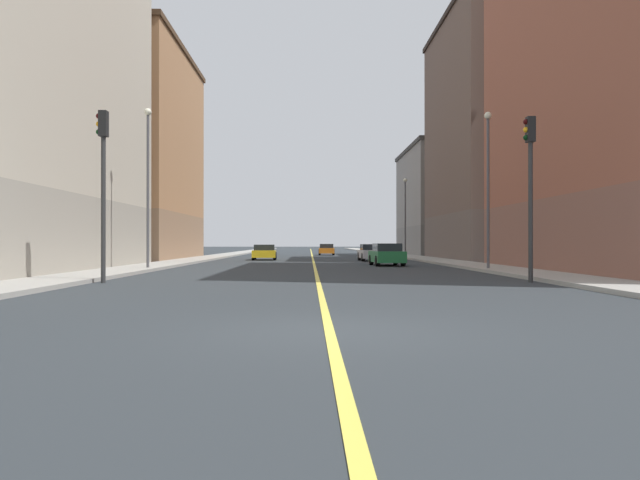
{
  "coord_description": "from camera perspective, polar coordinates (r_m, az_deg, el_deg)",
  "views": [
    {
      "loc": [
        -0.32,
        -9.67,
        1.41
      ],
      "look_at": [
        0.31,
        25.57,
        1.56
      ],
      "focal_mm": 34.12,
      "sensor_mm": 36.0,
      "label": 1
    }
  ],
  "objects": [
    {
      "name": "ground_plane",
      "position": [
        9.77,
        0.88,
        -8.54
      ],
      "size": [
        400.0,
        400.0,
        0.0
      ],
      "primitive_type": "plane",
      "color": "#2B3135",
      "rests_on": "ground"
    },
    {
      "name": "building_right_midblock",
      "position": [
        52.95,
        -17.14,
        7.67
      ],
      "size": [
        8.92,
        17.84,
        17.36
      ],
      "color": "#8F6B4F",
      "rests_on": "ground"
    },
    {
      "name": "sidewalk_left",
      "position": [
        59.46,
        8.23,
        -1.53
      ],
      "size": [
        2.67,
        168.0,
        0.15
      ],
      "primitive_type": "cube",
      "color": "#9E9B93",
      "rests_on": "ground"
    },
    {
      "name": "car_green",
      "position": [
        37.46,
        6.28,
        -1.38
      ],
      "size": [
        1.9,
        4.11,
        1.36
      ],
      "color": "#1E6B38",
      "rests_on": "ground"
    },
    {
      "name": "car_silver",
      "position": [
        47.14,
        4.91,
        -1.19
      ],
      "size": [
        2.0,
        4.45,
        1.29
      ],
      "color": "silver",
      "rests_on": "ground"
    },
    {
      "name": "street_lamp_left_near",
      "position": [
        31.23,
        15.49,
        5.96
      ],
      "size": [
        0.36,
        0.36,
        7.71
      ],
      "color": "#4C4C51",
      "rests_on": "ground"
    },
    {
      "name": "street_lamp_right_near",
      "position": [
        32.2,
        -15.84,
        6.12
      ],
      "size": [
        0.36,
        0.36,
        8.08
      ],
      "color": "#4C4C51",
      "rests_on": "ground"
    },
    {
      "name": "street_lamp_left_far",
      "position": [
        56.36,
        8.0,
        2.9
      ],
      "size": [
        0.36,
        0.36,
        7.18
      ],
      "color": "#4C4C51",
      "rests_on": "ground"
    },
    {
      "name": "building_left_near",
      "position": [
        33.21,
        27.75,
        17.96
      ],
      "size": [
        8.92,
        20.2,
        23.52
      ],
      "color": "brown",
      "rests_on": "ground"
    },
    {
      "name": "traffic_light_left_near",
      "position": [
        22.82,
        19.1,
        5.79
      ],
      "size": [
        0.4,
        0.32,
        5.86
      ],
      "color": "#2D2D2D",
      "rests_on": "ground"
    },
    {
      "name": "lane_center_stripe",
      "position": [
        58.68,
        -0.71,
        -1.61
      ],
      "size": [
        0.16,
        154.0,
        0.01
      ],
      "primitive_type": "cube",
      "color": "#E5D14C",
      "rests_on": "ground"
    },
    {
      "name": "building_left_mid",
      "position": [
        51.86,
        16.25,
        9.15
      ],
      "size": [
        8.92,
        16.75,
        19.72
      ],
      "color": "brown",
      "rests_on": "ground"
    },
    {
      "name": "car_yellow",
      "position": [
        49.6,
        -5.23,
        -1.17
      ],
      "size": [
        2.03,
        4.03,
        1.25
      ],
      "color": "gold",
      "rests_on": "ground"
    },
    {
      "name": "sidewalk_right",
      "position": [
        59.36,
        -9.68,
        -1.53
      ],
      "size": [
        2.67,
        168.0,
        0.15
      ],
      "primitive_type": "cube",
      "color": "#9E9B93",
      "rests_on": "ground"
    },
    {
      "name": "car_orange",
      "position": [
        68.42,
        0.62,
        -0.91
      ],
      "size": [
        1.83,
        4.08,
        1.26
      ],
      "color": "orange",
      "rests_on": "ground"
    },
    {
      "name": "traffic_light_right_near",
      "position": [
        22.63,
        -19.69,
        6.06
      ],
      "size": [
        0.4,
        0.32,
        6.01
      ],
      "color": "#2D2D2D",
      "rests_on": "ground"
    },
    {
      "name": "building_left_far",
      "position": [
        69.19,
        11.7,
        3.53
      ],
      "size": [
        8.92,
        16.91,
        11.88
      ],
      "color": "slate",
      "rests_on": "ground"
    }
  ]
}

